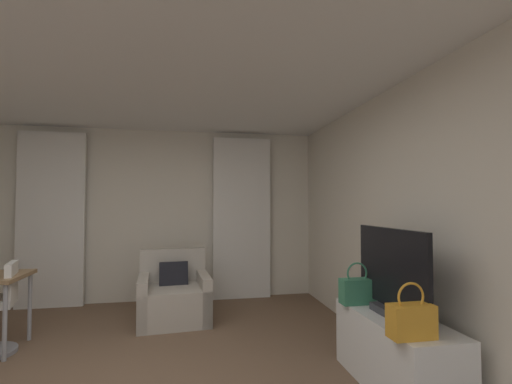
# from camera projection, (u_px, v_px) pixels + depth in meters

# --- Properties ---
(wall_window) EXTENTS (5.12, 0.06, 2.60)m
(wall_window) POSITION_uv_depth(u_px,v_px,m) (152.00, 215.00, 5.44)
(wall_window) COLOR beige
(wall_window) RESTS_ON ground
(wall_right) EXTENTS (0.06, 6.12, 2.60)m
(wall_right) POSITION_uv_depth(u_px,v_px,m) (431.00, 224.00, 2.93)
(wall_right) COLOR beige
(wall_right) RESTS_ON ground
(ceiling) EXTENTS (5.12, 6.12, 0.06)m
(ceiling) POSITION_uv_depth(u_px,v_px,m) (109.00, 39.00, 2.51)
(ceiling) COLOR white
(ceiling) RESTS_ON wall_left
(curtain_left_panel) EXTENTS (0.90, 0.06, 2.50)m
(curtain_left_panel) POSITION_uv_depth(u_px,v_px,m) (51.00, 219.00, 5.06)
(curtain_left_panel) COLOR silver
(curtain_left_panel) RESTS_ON ground
(curtain_right_panel) EXTENTS (0.90, 0.06, 2.50)m
(curtain_right_panel) POSITION_uv_depth(u_px,v_px,m) (242.00, 218.00, 5.56)
(curtain_right_panel) COLOR silver
(curtain_right_panel) RESTS_ON ground
(armchair) EXTENTS (0.92, 0.90, 0.86)m
(armchair) POSITION_uv_depth(u_px,v_px,m) (174.00, 297.00, 4.47)
(armchair) COLOR #B2A899
(armchair) RESTS_ON ground
(tv_console) EXTENTS (0.48, 1.18, 0.57)m
(tv_console) POSITION_uv_depth(u_px,v_px,m) (395.00, 353.00, 2.80)
(tv_console) COLOR white
(tv_console) RESTS_ON ground
(tv_flatscreen) EXTENTS (0.20, 0.96, 0.69)m
(tv_flatscreen) POSITION_uv_depth(u_px,v_px,m) (391.00, 274.00, 2.86)
(tv_flatscreen) COLOR #333338
(tv_flatscreen) RESTS_ON tv_console
(handbag_primary) EXTENTS (0.30, 0.14, 0.37)m
(handbag_primary) POSITION_uv_depth(u_px,v_px,m) (357.00, 290.00, 3.17)
(handbag_primary) COLOR #387F5B
(handbag_primary) RESTS_ON tv_console
(handbag_secondary) EXTENTS (0.30, 0.14, 0.37)m
(handbag_secondary) POSITION_uv_depth(u_px,v_px,m) (411.00, 320.00, 2.36)
(handbag_secondary) COLOR orange
(handbag_secondary) RESTS_ON tv_console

